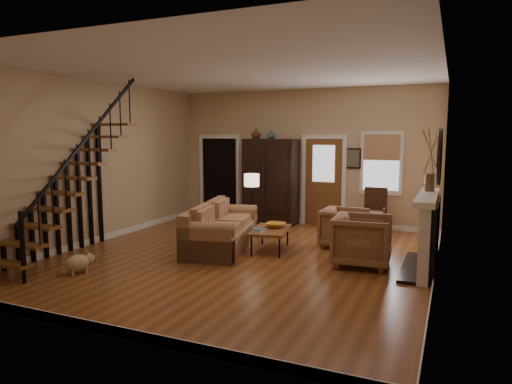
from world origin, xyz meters
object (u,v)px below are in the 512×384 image
at_px(coffee_table, 270,240).
at_px(armchair_right, 344,228).
at_px(floor_lamp, 252,207).
at_px(side_chair, 374,211).
at_px(armoire, 271,182).
at_px(armchair_left, 362,240).
at_px(sofa, 222,228).

bearing_deg(coffee_table, armchair_right, 34.76).
relative_size(coffee_table, floor_lamp, 0.80).
height_order(coffee_table, side_chair, side_chair).
relative_size(armoire, armchair_left, 2.21).
bearing_deg(coffee_table, side_chair, 55.65).
relative_size(sofa, armchair_left, 2.35).
distance_m(armoire, sofa, 2.87).
xyz_separation_m(coffee_table, armchair_left, (1.79, -0.32, 0.22)).
height_order(armchair_right, floor_lamp, floor_lamp).
bearing_deg(floor_lamp, side_chair, 33.48).
height_order(armoire, armchair_left, armoire).
relative_size(armchair_right, floor_lamp, 0.61).
xyz_separation_m(armchair_left, armchair_right, (-0.57, 1.17, -0.05)).
bearing_deg(coffee_table, armoire, 111.61).
height_order(armoire, floor_lamp, armoire).
relative_size(armoire, coffee_table, 1.90).
relative_size(armoire, sofa, 0.94).
distance_m(armchair_right, side_chair, 1.49).
distance_m(armoire, coffee_table, 2.80).
bearing_deg(side_chair, sofa, -133.28).
bearing_deg(armchair_left, armchair_right, 21.69).
distance_m(sofa, armchair_left, 2.68).
bearing_deg(armchair_right, side_chair, -11.16).
bearing_deg(armchair_right, coffee_table, 126.94).
height_order(armchair_left, armchair_right, armchair_left).
bearing_deg(sofa, armoire, 79.75).
relative_size(armchair_left, armchair_right, 1.12).
bearing_deg(armchair_right, armchair_left, -151.72).
xyz_separation_m(armchair_right, floor_lamp, (-1.96, -0.08, 0.31)).
relative_size(sofa, floor_lamp, 1.61).
bearing_deg(side_chair, armoire, 175.52).
xyz_separation_m(armoire, floor_lamp, (0.25, -1.72, -0.36)).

